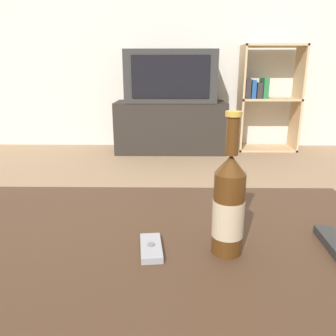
{
  "coord_description": "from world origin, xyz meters",
  "views": [
    {
      "loc": [
        0.08,
        -0.59,
        0.79
      ],
      "look_at": [
        0.06,
        0.34,
        0.51
      ],
      "focal_mm": 35.0,
      "sensor_mm": 36.0,
      "label": 1
    }
  ],
  "objects": [
    {
      "name": "beer_bottle",
      "position": [
        0.19,
        0.04,
        0.52
      ],
      "size": [
        0.07,
        0.07,
        0.3
      ],
      "color": "#47280F",
      "rests_on": "coffee_table"
    },
    {
      "name": "tv_stand",
      "position": [
        0.06,
        2.72,
        0.25
      ],
      "size": [
        1.09,
        0.46,
        0.5
      ],
      "color": "#28231E",
      "rests_on": "ground_plane"
    },
    {
      "name": "remote_control",
      "position": [
        0.43,
        0.05,
        0.42
      ],
      "size": [
        0.05,
        0.16,
        0.02
      ],
      "rotation": [
        0.0,
        0.0,
        -0.05
      ],
      "color": "#282828",
      "rests_on": "coffee_table"
    },
    {
      "name": "bookshelf",
      "position": [
        1.02,
        2.81,
        0.55
      ],
      "size": [
        0.59,
        0.3,
        1.04
      ],
      "color": "tan",
      "rests_on": "ground_plane"
    },
    {
      "name": "cell_phone",
      "position": [
        0.03,
        0.04,
        0.42
      ],
      "size": [
        0.06,
        0.11,
        0.02
      ],
      "rotation": [
        0.0,
        0.0,
        0.11
      ],
      "color": "gray",
      "rests_on": "coffee_table"
    },
    {
      "name": "coffee_table",
      "position": [
        0.0,
        0.0,
        0.36
      ],
      "size": [
        1.22,
        0.89,
        0.41
      ],
      "color": "#422B1C",
      "rests_on": "ground_plane"
    },
    {
      "name": "back_wall",
      "position": [
        0.0,
        3.02,
        1.3
      ],
      "size": [
        8.0,
        0.05,
        2.6
      ],
      "color": "beige",
      "rests_on": "ground_plane"
    },
    {
      "name": "television",
      "position": [
        0.06,
        2.72,
        0.74
      ],
      "size": [
        0.86,
        0.49,
        0.48
      ],
      "color": "#2D2D2D",
      "rests_on": "tv_stand"
    }
  ]
}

